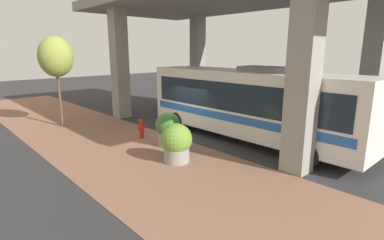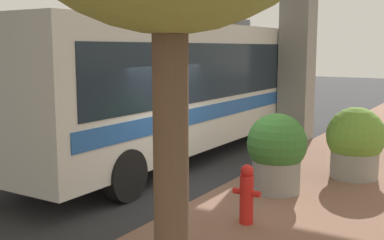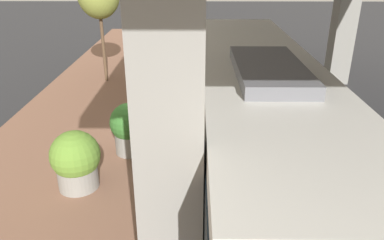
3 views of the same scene
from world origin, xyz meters
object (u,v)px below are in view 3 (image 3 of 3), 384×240
bus (255,120)px  planter_middle (130,128)px  fire_hydrant (132,113)px  planter_front (76,160)px

bus → planter_middle: bearing=149.2°
fire_hydrant → planter_front: size_ratio=0.63×
planter_front → planter_middle: planter_middle is taller
bus → planter_front: bus is taller
fire_hydrant → planter_front: 3.88m
bus → planter_front: bearing=178.6°
bus → planter_middle: 4.09m
fire_hydrant → planter_middle: 1.93m
planter_front → fire_hydrant: bearing=77.9°
fire_hydrant → bus: bearing=-47.1°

